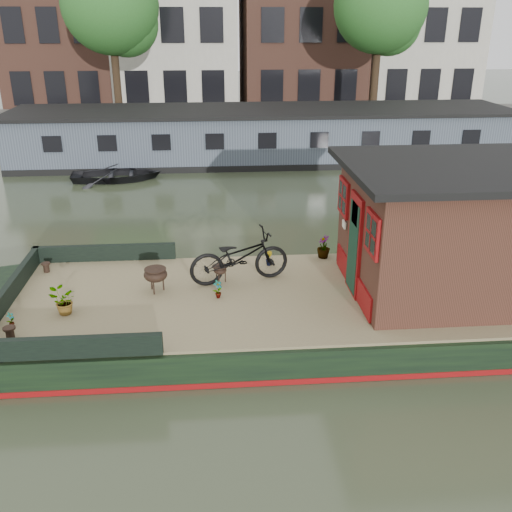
{
  "coord_description": "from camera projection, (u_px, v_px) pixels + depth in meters",
  "views": [
    {
      "loc": [
        -2.18,
        -9.6,
        5.42
      ],
      "look_at": [
        -1.36,
        0.5,
        1.23
      ],
      "focal_mm": 40.0,
      "sensor_mm": 36.0,
      "label": 1
    }
  ],
  "objects": [
    {
      "name": "bollard_stbd",
      "position": [
        10.0,
        333.0,
        9.17
      ],
      "size": [
        0.2,
        0.2,
        0.23
      ],
      "primitive_type": "cylinder",
      "color": "black",
      "rests_on": "houseboat_deck"
    },
    {
      "name": "potted_plant_a",
      "position": [
        218.0,
        289.0,
        10.53
      ],
      "size": [
        0.22,
        0.22,
        0.35
      ],
      "primitive_type": "imported",
      "rotation": [
        0.0,
        0.0,
        0.71
      ],
      "color": "maroon",
      "rests_on": "houseboat_deck"
    },
    {
      "name": "potted_plant_b",
      "position": [
        269.0,
        258.0,
        11.97
      ],
      "size": [
        0.16,
        0.19,
        0.3
      ],
      "primitive_type": "imported",
      "rotation": [
        0.0,
        0.0,
        1.74
      ],
      "color": "maroon",
      "rests_on": "houseboat_deck"
    },
    {
      "name": "potted_plant_c",
      "position": [
        63.0,
        302.0,
        9.91
      ],
      "size": [
        0.54,
        0.51,
        0.49
      ],
      "primitive_type": "imported",
      "rotation": [
        0.0,
        0.0,
        3.48
      ],
      "color": "#95392B",
      "rests_on": "houseboat_deck"
    },
    {
      "name": "bollard_port",
      "position": [
        46.0,
        267.0,
        11.65
      ],
      "size": [
        0.18,
        0.18,
        0.2
      ],
      "primitive_type": "cylinder",
      "color": "black",
      "rests_on": "houseboat_deck"
    },
    {
      "name": "dinghy",
      "position": [
        116.0,
        171.0,
        20.83
      ],
      "size": [
        3.39,
        2.56,
        0.67
      ],
      "primitive_type": "imported",
      "rotation": [
        0.0,
        0.0,
        1.65
      ],
      "color": "black",
      "rests_on": "ground"
    },
    {
      "name": "bow_bulwark",
      "position": [
        56.0,
        293.0,
        10.38
      ],
      "size": [
        3.0,
        4.0,
        0.35
      ],
      "color": "black",
      "rests_on": "houseboat_deck"
    },
    {
      "name": "potted_plant_d",
      "position": [
        324.0,
        247.0,
        12.31
      ],
      "size": [
        0.31,
        0.31,
        0.5
      ],
      "primitive_type": "imported",
      "rotation": [
        0.0,
        0.0,
        4.83
      ],
      "color": "brown",
      "rests_on": "houseboat_deck"
    },
    {
      "name": "far_houseboat",
      "position": [
        263.0,
        137.0,
        23.6
      ],
      "size": [
        20.4,
        4.4,
        2.11
      ],
      "color": "#47525F",
      "rests_on": "ground"
    },
    {
      "name": "houseboat_deck",
      "position": [
        329.0,
        293.0,
        10.83
      ],
      "size": [
        11.8,
        3.8,
        0.05
      ],
      "primitive_type": "cube",
      "color": "olive",
      "rests_on": "houseboat_hull"
    },
    {
      "name": "potted_plant_e",
      "position": [
        11.0,
        320.0,
        9.54
      ],
      "size": [
        0.15,
        0.17,
        0.26
      ],
      "primitive_type": "imported",
      "rotation": [
        0.0,
        0.0,
        1.09
      ],
      "color": "brown",
      "rests_on": "houseboat_deck"
    },
    {
      "name": "brazier_rear",
      "position": [
        220.0,
        274.0,
        11.15
      ],
      "size": [
        0.38,
        0.38,
        0.35
      ],
      "primitive_type": null,
      "rotation": [
        0.0,
        0.0,
        0.19
      ],
      "color": "black",
      "rests_on": "houseboat_deck"
    },
    {
      "name": "tree_right",
      "position": [
        383.0,
        10.0,
        26.84
      ],
      "size": [
        4.4,
        4.4,
        7.4
      ],
      "color": "#332316",
      "rests_on": "quay"
    },
    {
      "name": "bicycle",
      "position": [
        239.0,
        257.0,
        11.08
      ],
      "size": [
        2.08,
        1.1,
        1.04
      ],
      "primitive_type": "imported",
      "rotation": [
        0.0,
        0.0,
        1.79
      ],
      "color": "black",
      "rests_on": "houseboat_deck"
    },
    {
      "name": "cabin",
      "position": [
        450.0,
        228.0,
        10.52
      ],
      "size": [
        4.0,
        3.5,
        2.42
      ],
      "color": "black",
      "rests_on": "houseboat_deck"
    },
    {
      "name": "houseboat_hull",
      "position": [
        260.0,
        312.0,
        10.87
      ],
      "size": [
        14.01,
        4.02,
        0.6
      ],
      "color": "black",
      "rests_on": "ground"
    },
    {
      "name": "ground",
      "position": [
        328.0,
        322.0,
        11.07
      ],
      "size": [
        120.0,
        120.0,
        0.0
      ],
      "primitive_type": "plane",
      "color": "#2F3B25",
      "rests_on": "ground"
    },
    {
      "name": "quay",
      "position": [
        251.0,
        123.0,
        29.78
      ],
      "size": [
        60.0,
        6.0,
        0.9
      ],
      "primitive_type": "cube",
      "color": "#47443F",
      "rests_on": "ground"
    },
    {
      "name": "tree_left",
      "position": [
        114.0,
        9.0,
        25.91
      ],
      "size": [
        4.4,
        4.4,
        7.4
      ],
      "color": "#332316",
      "rests_on": "quay"
    },
    {
      "name": "brazier_front",
      "position": [
        156.0,
        280.0,
        10.77
      ],
      "size": [
        0.51,
        0.51,
        0.47
      ],
      "primitive_type": null,
      "rotation": [
        0.0,
        0.0,
        -0.19
      ],
      "color": "black",
      "rests_on": "houseboat_deck"
    }
  ]
}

